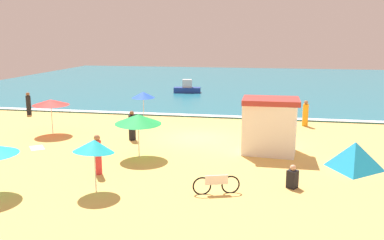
{
  "coord_description": "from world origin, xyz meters",
  "views": [
    {
      "loc": [
        4.02,
        -22.91,
        5.94
      ],
      "look_at": [
        -0.52,
        1.25,
        0.8
      ],
      "focal_mm": 38.69,
      "sensor_mm": 36.0,
      "label": 1
    }
  ],
  "objects_px": {
    "beachgoer_5": "(98,155)",
    "beach_umbrella_1": "(138,119)",
    "lifeguard_cabana": "(270,125)",
    "small_boat_0": "(187,88)",
    "beach_umbrella_5": "(94,146)",
    "beachgoer_0": "(29,104)",
    "beachgoer_2": "(132,127)",
    "beachgoer_3": "(305,114)",
    "beach_umbrella_0": "(51,102)",
    "beach_tent": "(355,155)",
    "beach_umbrella_2": "(143,95)",
    "beachgoer_4": "(292,178)",
    "parked_bicycle": "(216,184)"
  },
  "relations": [
    {
      "from": "beach_umbrella_1",
      "to": "beach_umbrella_2",
      "type": "relative_size",
      "value": 1.56
    },
    {
      "from": "beach_umbrella_2",
      "to": "beach_tent",
      "type": "distance_m",
      "value": 15.07
    },
    {
      "from": "beach_umbrella_1",
      "to": "beachgoer_5",
      "type": "xyz_separation_m",
      "value": [
        -0.94,
        -2.76,
        -1.06
      ]
    },
    {
      "from": "beachgoer_3",
      "to": "beachgoer_4",
      "type": "bearing_deg",
      "value": -96.72
    },
    {
      "from": "small_boat_0",
      "to": "beachgoer_5",
      "type": "bearing_deg",
      "value": -87.59
    },
    {
      "from": "beach_umbrella_0",
      "to": "beachgoer_2",
      "type": "relative_size",
      "value": 1.69
    },
    {
      "from": "beach_umbrella_1",
      "to": "beach_tent",
      "type": "height_order",
      "value": "beach_umbrella_1"
    },
    {
      "from": "beach_umbrella_1",
      "to": "beachgoer_3",
      "type": "bearing_deg",
      "value": 45.44
    },
    {
      "from": "beach_umbrella_0",
      "to": "beachgoer_5",
      "type": "bearing_deg",
      "value": -48.43
    },
    {
      "from": "beach_tent",
      "to": "beachgoer_2",
      "type": "relative_size",
      "value": 1.6
    },
    {
      "from": "beachgoer_3",
      "to": "beach_umbrella_0",
      "type": "bearing_deg",
      "value": -161.61
    },
    {
      "from": "small_boat_0",
      "to": "beachgoer_0",
      "type": "bearing_deg",
      "value": -125.91
    },
    {
      "from": "parked_bicycle",
      "to": "beachgoer_3",
      "type": "xyz_separation_m",
      "value": [
        4.22,
        12.74,
        0.41
      ]
    },
    {
      "from": "beachgoer_0",
      "to": "beachgoer_3",
      "type": "xyz_separation_m",
      "value": [
        20.01,
        -0.21,
        -0.01
      ]
    },
    {
      "from": "beach_umbrella_5",
      "to": "beachgoer_5",
      "type": "bearing_deg",
      "value": 110.46
    },
    {
      "from": "beach_umbrella_2",
      "to": "beachgoer_2",
      "type": "distance_m",
      "value": 5.6
    },
    {
      "from": "beachgoer_5",
      "to": "small_boat_0",
      "type": "bearing_deg",
      "value": 92.41
    },
    {
      "from": "beach_umbrella_5",
      "to": "beach_umbrella_2",
      "type": "bearing_deg",
      "value": 99.29
    },
    {
      "from": "beachgoer_0",
      "to": "beachgoer_5",
      "type": "bearing_deg",
      "value": -47.99
    },
    {
      "from": "lifeguard_cabana",
      "to": "beach_umbrella_5",
      "type": "relative_size",
      "value": 1.3
    },
    {
      "from": "beach_umbrella_1",
      "to": "small_boat_0",
      "type": "distance_m",
      "value": 22.11
    },
    {
      "from": "beach_umbrella_1",
      "to": "lifeguard_cabana",
      "type": "bearing_deg",
      "value": 17.02
    },
    {
      "from": "beach_umbrella_5",
      "to": "beach_tent",
      "type": "height_order",
      "value": "beach_umbrella_5"
    },
    {
      "from": "beach_umbrella_1",
      "to": "beachgoer_2",
      "type": "bearing_deg",
      "value": 114.16
    },
    {
      "from": "beach_umbrella_2",
      "to": "beachgoer_4",
      "type": "bearing_deg",
      "value": -49.95
    },
    {
      "from": "parked_bicycle",
      "to": "small_boat_0",
      "type": "height_order",
      "value": "small_boat_0"
    },
    {
      "from": "beach_umbrella_5",
      "to": "beachgoer_2",
      "type": "distance_m",
      "value": 7.9
    },
    {
      "from": "beach_umbrella_2",
      "to": "beachgoer_2",
      "type": "height_order",
      "value": "beach_umbrella_2"
    },
    {
      "from": "beachgoer_5",
      "to": "beach_umbrella_1",
      "type": "bearing_deg",
      "value": 71.21
    },
    {
      "from": "beach_tent",
      "to": "beachgoer_5",
      "type": "relative_size",
      "value": 1.54
    },
    {
      "from": "beach_umbrella_1",
      "to": "parked_bicycle",
      "type": "xyz_separation_m",
      "value": [
        4.34,
        -4.04,
        -1.52
      ]
    },
    {
      "from": "lifeguard_cabana",
      "to": "beachgoer_2",
      "type": "relative_size",
      "value": 1.66
    },
    {
      "from": "beach_umbrella_0",
      "to": "beachgoer_0",
      "type": "distance_m",
      "value": 7.22
    },
    {
      "from": "beach_umbrella_0",
      "to": "beach_umbrella_1",
      "type": "relative_size",
      "value": 0.9
    },
    {
      "from": "small_boat_0",
      "to": "beachgoer_4",
      "type": "bearing_deg",
      "value": -69.73
    },
    {
      "from": "lifeguard_cabana",
      "to": "small_boat_0",
      "type": "distance_m",
      "value": 21.71
    },
    {
      "from": "beach_umbrella_1",
      "to": "beach_umbrella_5",
      "type": "bearing_deg",
      "value": -93.01
    },
    {
      "from": "beachgoer_0",
      "to": "small_boat_0",
      "type": "height_order",
      "value": "beachgoer_0"
    },
    {
      "from": "beachgoer_2",
      "to": "beachgoer_3",
      "type": "xyz_separation_m",
      "value": [
        9.96,
        5.57,
        0.02
      ]
    },
    {
      "from": "beach_umbrella_5",
      "to": "beachgoer_5",
      "type": "relative_size",
      "value": 1.23
    },
    {
      "from": "beach_umbrella_1",
      "to": "beach_umbrella_5",
      "type": "height_order",
      "value": "beach_umbrella_1"
    },
    {
      "from": "beach_umbrella_0",
      "to": "beachgoer_5",
      "type": "relative_size",
      "value": 1.63
    },
    {
      "from": "beach_umbrella_0",
      "to": "beach_umbrella_5",
      "type": "xyz_separation_m",
      "value": [
        6.38,
        -8.27,
        -0.13
      ]
    },
    {
      "from": "parked_bicycle",
      "to": "beachgoer_0",
      "type": "distance_m",
      "value": 20.42
    },
    {
      "from": "beachgoer_2",
      "to": "small_boat_0",
      "type": "relative_size",
      "value": 0.61
    },
    {
      "from": "beach_umbrella_0",
      "to": "beach_umbrella_1",
      "type": "height_order",
      "value": "beach_umbrella_1"
    },
    {
      "from": "beachgoer_2",
      "to": "beachgoer_3",
      "type": "height_order",
      "value": "beachgoer_3"
    },
    {
      "from": "beachgoer_0",
      "to": "beachgoer_3",
      "type": "bearing_deg",
      "value": -0.6
    },
    {
      "from": "beach_umbrella_2",
      "to": "lifeguard_cabana",
      "type": "bearing_deg",
      "value": -37.34
    },
    {
      "from": "beach_umbrella_0",
      "to": "beachgoer_2",
      "type": "bearing_deg",
      "value": -5.74
    }
  ]
}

